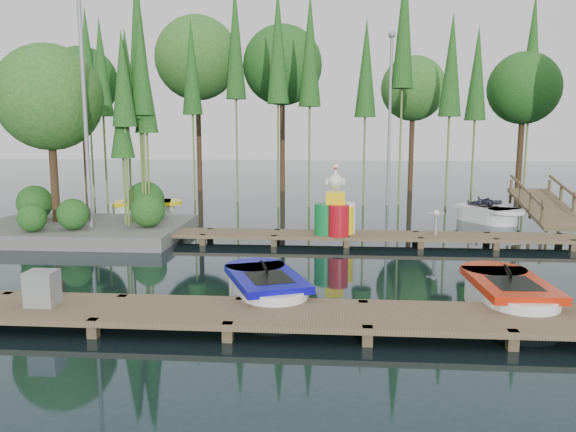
# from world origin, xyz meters

# --- Properties ---
(ground_plane) EXTENTS (90.00, 90.00, 0.00)m
(ground_plane) POSITION_xyz_m (0.00, 0.00, 0.00)
(ground_plane) COLOR #1A2C32
(near_dock) EXTENTS (18.00, 1.50, 0.50)m
(near_dock) POSITION_xyz_m (0.00, -4.50, 0.23)
(near_dock) COLOR brown
(near_dock) RESTS_ON ground
(far_dock) EXTENTS (15.00, 1.20, 0.50)m
(far_dock) POSITION_xyz_m (1.00, 2.50, 0.23)
(far_dock) COLOR brown
(far_dock) RESTS_ON ground
(island) EXTENTS (6.20, 4.20, 6.75)m
(island) POSITION_xyz_m (-6.30, 3.29, 3.18)
(island) COLOR slate
(island) RESTS_ON ground
(tree_screen) EXTENTS (34.42, 18.53, 10.31)m
(tree_screen) POSITION_xyz_m (-2.04, 10.60, 6.12)
(tree_screen) COLOR #3E2B1A
(tree_screen) RESTS_ON ground
(lamp_island) EXTENTS (0.30, 0.30, 7.25)m
(lamp_island) POSITION_xyz_m (-5.50, 2.50, 4.26)
(lamp_island) COLOR gray
(lamp_island) RESTS_ON ground
(lamp_rear) EXTENTS (0.30, 0.30, 7.25)m
(lamp_rear) POSITION_xyz_m (4.00, 11.00, 4.26)
(lamp_rear) COLOR gray
(lamp_rear) RESTS_ON ground
(ramp) EXTENTS (1.50, 3.94, 1.49)m
(ramp) POSITION_xyz_m (9.00, 6.50, 0.59)
(ramp) COLOR brown
(ramp) RESTS_ON ground
(boat_blue) EXTENTS (2.09, 2.91, 0.89)m
(boat_blue) POSITION_xyz_m (0.36, -3.15, 0.26)
(boat_blue) COLOR white
(boat_blue) RESTS_ON ground
(boat_red) EXTENTS (1.35, 2.78, 0.92)m
(boat_red) POSITION_xyz_m (4.80, -3.23, 0.27)
(boat_red) COLOR white
(boat_red) RESTS_ON ground
(boat_yellow_far) EXTENTS (2.89, 1.86, 1.34)m
(boat_yellow_far) POSITION_xyz_m (-5.46, 7.11, 0.28)
(boat_yellow_far) COLOR white
(boat_yellow_far) RESTS_ON ground
(boat_white_far) EXTENTS (2.39, 2.87, 1.25)m
(boat_white_far) POSITION_xyz_m (7.08, 6.68, 0.28)
(boat_white_far) COLOR white
(boat_white_far) RESTS_ON ground
(utility_cabinet) EXTENTS (0.49, 0.41, 0.60)m
(utility_cabinet) POSITION_xyz_m (-3.29, -4.50, 0.60)
(utility_cabinet) COLOR gray
(utility_cabinet) RESTS_ON near_dock
(yellow_barrel) EXTENTS (0.53, 0.53, 0.80)m
(yellow_barrel) POSITION_xyz_m (1.96, 2.50, 0.70)
(yellow_barrel) COLOR yellow
(yellow_barrel) RESTS_ON far_dock
(drum_cluster) EXTENTS (1.16, 1.06, 2.00)m
(drum_cluster) POSITION_xyz_m (1.72, 2.35, 0.89)
(drum_cluster) COLOR #0D7531
(drum_cluster) RESTS_ON far_dock
(seagull_post) EXTENTS (0.44, 0.24, 0.71)m
(seagull_post) POSITION_xyz_m (4.52, 2.50, 0.78)
(seagull_post) COLOR gray
(seagull_post) RESTS_ON far_dock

